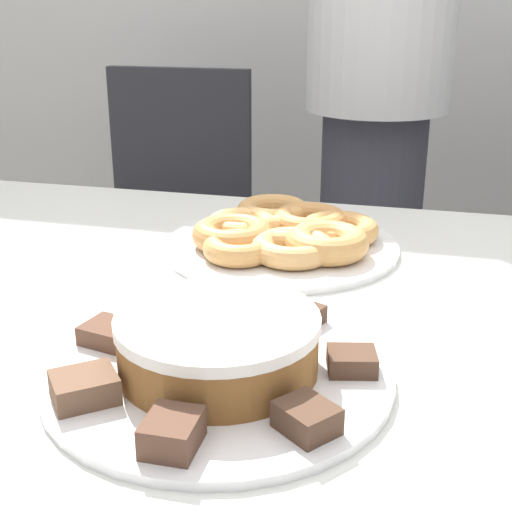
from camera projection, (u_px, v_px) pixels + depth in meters
name	position (u px, v px, depth m)	size (l,w,h in m)	color
table	(317.00, 370.00, 0.88)	(1.87, 0.94, 0.75)	silver
person_standing	(378.00, 76.00, 1.58)	(0.32, 0.32, 1.74)	#383842
office_chair_left	(167.00, 254.00, 1.92)	(0.45, 0.45, 0.92)	black
plate_cake	(219.00, 374.00, 0.71)	(0.35, 0.35, 0.01)	white
plate_donuts	(281.00, 246.00, 1.06)	(0.35, 0.35, 0.01)	white
frosted_cake	(218.00, 343.00, 0.70)	(0.20, 0.20, 0.06)	brown
lamington_0	(111.00, 333.00, 0.76)	(0.06, 0.06, 0.02)	brown
lamington_1	(84.00, 387.00, 0.65)	(0.08, 0.07, 0.03)	brown
lamington_2	(172.00, 433.00, 0.58)	(0.04, 0.05, 0.03)	brown
lamington_3	(307.00, 418.00, 0.61)	(0.06, 0.06, 0.02)	#513828
lamington_4	(352.00, 361.00, 0.70)	(0.06, 0.05, 0.02)	#513828
lamington_5	(297.00, 316.00, 0.80)	(0.06, 0.07, 0.02)	#513828
lamington_6	(200.00, 306.00, 0.82)	(0.05, 0.06, 0.02)	brown
donut_0	(281.00, 233.00, 1.05)	(0.10, 0.10, 0.03)	#E5AD66
donut_1	(232.00, 234.00, 1.04)	(0.12, 0.12, 0.04)	#D18E4C
donut_2	(239.00, 248.00, 0.99)	(0.10, 0.10, 0.03)	tan
donut_3	(293.00, 248.00, 0.99)	(0.12, 0.12, 0.03)	#E5AD66
donut_4	(327.00, 243.00, 1.00)	(0.12, 0.12, 0.04)	tan
donut_5	(339.00, 230.00, 1.07)	(0.12, 0.12, 0.03)	tan
donut_6	(309.00, 221.00, 1.11)	(0.12, 0.12, 0.03)	#D18E4C
donut_7	(273.00, 211.00, 1.16)	(0.12, 0.12, 0.03)	tan
donut_8	(242.00, 224.00, 1.09)	(0.11, 0.11, 0.03)	#E5AD66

